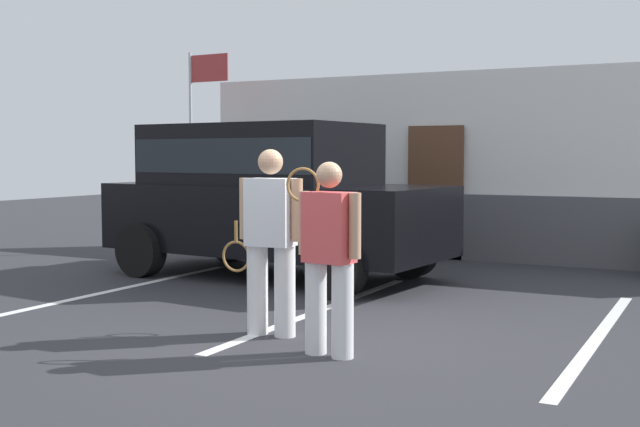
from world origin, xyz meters
name	(u,v)px	position (x,y,z in m)	size (l,w,h in m)	color
ground_plane	(303,345)	(0.00, 0.00, 0.00)	(40.00, 40.00, 0.00)	#2D2D33
parking_stripe_0	(119,289)	(-3.38, 1.50, 0.00)	(0.12, 4.40, 0.01)	silver
parking_stripe_1	(322,309)	(-0.58, 1.50, 0.00)	(0.12, 4.40, 0.01)	silver
parking_stripe_2	(598,337)	(2.22, 1.50, 0.00)	(0.12, 4.40, 0.01)	silver
house_frontage	(495,172)	(-0.01, 6.27, 1.38)	(10.06, 0.40, 2.95)	white
parked_suv	(268,192)	(-2.29, 3.24, 1.15)	(4.76, 2.52, 2.05)	black
tennis_player_man	(270,240)	(-0.45, 0.21, 0.88)	(0.89, 0.29, 1.69)	white
tennis_player_woman	(329,255)	(0.35, -0.21, 0.83)	(0.73, 0.29, 1.59)	white
flag_pole	(199,115)	(-4.78, 5.15, 2.31)	(0.80, 0.05, 3.36)	silver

